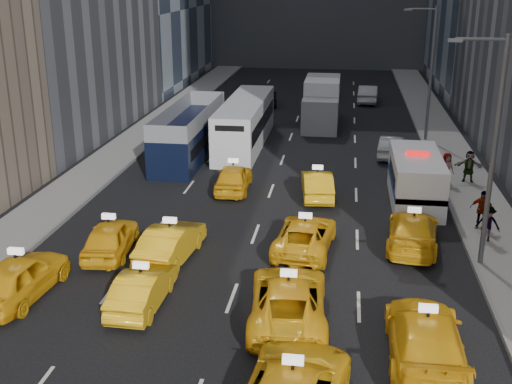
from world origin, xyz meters
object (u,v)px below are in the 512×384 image
at_px(city_bus, 245,123).
at_px(double_decker, 189,132).
at_px(nypd_van, 416,180).
at_px(box_truck, 322,103).

bearing_deg(city_bus, double_decker, -135.88).
xyz_separation_m(nypd_van, box_truck, (-5.44, 16.75, 0.50)).
distance_m(nypd_van, double_decker, 14.96).
height_order(double_decker, city_bus, double_decker).
distance_m(nypd_van, box_truck, 17.62).
xyz_separation_m(nypd_van, double_decker, (-13.28, 6.86, 0.36)).
height_order(nypd_van, city_bus, city_bus).
height_order(city_bus, box_truck, box_truck).
distance_m(double_decker, city_bus, 4.42).
height_order(double_decker, box_truck, box_truck).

